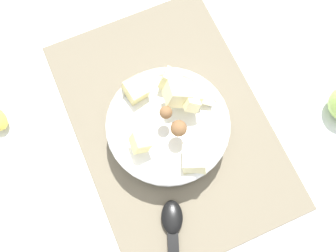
# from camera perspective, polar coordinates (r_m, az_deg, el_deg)

# --- Properties ---
(ground_plane) EXTENTS (2.40, 2.40, 0.00)m
(ground_plane) POSITION_cam_1_polar(r_m,az_deg,el_deg) (0.73, 0.36, 0.32)
(ground_plane) COLOR silver
(placemat) EXTENTS (0.48, 0.33, 0.01)m
(placemat) POSITION_cam_1_polar(r_m,az_deg,el_deg) (0.73, 0.36, 0.39)
(placemat) COLOR #756B56
(placemat) RESTS_ON ground_plane
(salad_bowl) EXTENTS (0.21, 0.21, 0.12)m
(salad_bowl) POSITION_cam_1_polar(r_m,az_deg,el_deg) (0.68, 0.08, -0.06)
(salad_bowl) COLOR white
(salad_bowl) RESTS_ON placemat
(serving_spoon) EXTENTS (0.20, 0.10, 0.01)m
(serving_spoon) POSITION_cam_1_polar(r_m,az_deg,el_deg) (0.68, 0.74, -16.06)
(serving_spoon) COLOR black
(serving_spoon) RESTS_ON placemat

